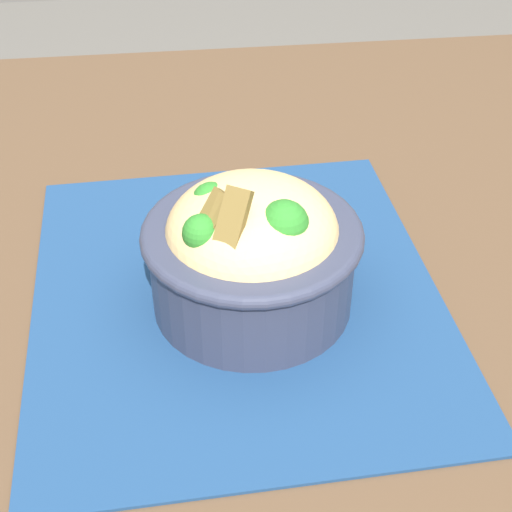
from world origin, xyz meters
name	(u,v)px	position (x,y,z in m)	size (l,w,h in m)	color
table	(251,348)	(0.00, 0.00, 0.69)	(1.10, 0.95, 0.75)	#4C3826
placemat	(236,290)	(0.00, 0.01, 0.76)	(0.41, 0.36, 0.00)	navy
bowl	(256,249)	(-0.01, 0.00, 0.82)	(0.18, 0.18, 0.14)	#2D3347
fork	(236,209)	(0.13, 0.00, 0.76)	(0.03, 0.13, 0.00)	silver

